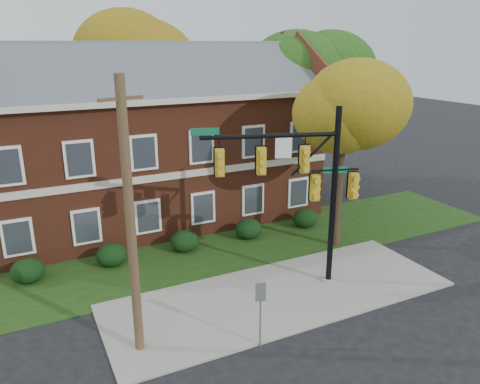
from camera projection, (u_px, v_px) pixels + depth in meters
name	position (u px, v px, depth m)	size (l,w,h in m)	color
ground	(294.00, 308.00, 17.95)	(120.00, 120.00, 0.00)	black
sidewalk	(280.00, 295.00, 18.79)	(14.00, 5.00, 0.08)	gray
grass_strip	(228.00, 248.00, 23.07)	(30.00, 6.00, 0.04)	#193811
apartment_building	(149.00, 132.00, 25.79)	(18.80, 8.80, 9.74)	maroon
hedge_far_left	(28.00, 271.00, 19.72)	(1.40, 1.26, 1.05)	black
hedge_left	(112.00, 255.00, 21.20)	(1.40, 1.26, 1.05)	black
hedge_center	(185.00, 241.00, 22.67)	(1.40, 1.26, 1.05)	black
hedge_right	(249.00, 229.00, 24.15)	(1.40, 1.26, 1.05)	black
hedge_far_right	(305.00, 218.00, 25.62)	(1.40, 1.26, 1.05)	black
tree_near_right	(350.00, 112.00, 21.42)	(4.50, 4.25, 8.58)	black
tree_right_rear	(313.00, 68.00, 30.34)	(6.30, 5.95, 10.62)	black
tree_far_rear	(133.00, 56.00, 31.88)	(6.84, 6.46, 11.52)	black
traffic_signal	(302.00, 179.00, 18.25)	(6.42, 2.13, 7.43)	gray
utility_pole	(130.00, 223.00, 14.12)	(1.36, 0.50, 8.92)	brown
sign_post	(260.00, 304.00, 15.17)	(0.35, 0.13, 2.39)	slate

